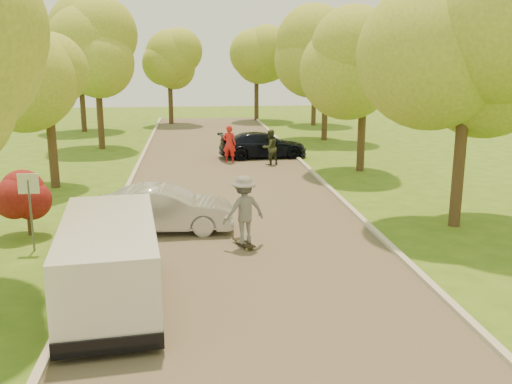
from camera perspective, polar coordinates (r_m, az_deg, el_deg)
name	(u,v)px	position (r m, az deg, el deg)	size (l,w,h in m)	color
ground	(260,301)	(12.73, 0.38, -10.86)	(100.00, 100.00, 0.00)	#386016
road	(233,207)	(20.26, -2.29, -1.54)	(8.00, 60.00, 0.01)	#4C4438
curb_left	(117,209)	(20.37, -13.73, -1.68)	(0.18, 60.00, 0.12)	#B2AD9E
curb_right	(345,203)	(20.91, 8.84, -1.06)	(0.18, 60.00, 0.12)	#B2AD9E
street_sign	(29,196)	(16.55, -21.73, -0.36)	(0.55, 0.06, 2.17)	#59595E
red_shrub	(27,199)	(18.20, -21.92, -0.70)	(1.70, 1.70, 1.95)	#382619
tree_l_midb	(51,73)	(24.15, -19.80, 11.12)	(4.30, 4.20, 6.62)	#382619
tree_l_far	(100,52)	(33.89, -15.33, 13.37)	(4.92, 4.80, 7.79)	#382619
tree_r_mida	(476,46)	(18.54, 21.15, 13.49)	(5.13, 5.00, 7.95)	#382619
tree_r_midb	(369,64)	(26.74, 11.20, 12.43)	(4.51, 4.40, 7.01)	#382619
tree_r_far	(330,46)	(36.55, 7.44, 14.27)	(5.33, 5.20, 8.34)	#382619
tree_bg_a	(82,55)	(42.17, -16.96, 12.98)	(5.12, 5.00, 7.72)	#382619
tree_bg_b	(318,52)	(44.57, 6.21, 13.76)	(5.12, 5.00, 7.95)	#382619
tree_bg_c	(172,59)	(45.54, -8.40, 13.03)	(4.92, 4.80, 7.33)	#382619
tree_bg_d	(259,55)	(47.85, 0.32, 13.54)	(5.12, 5.00, 7.72)	#382619
minivan	(110,261)	(12.64, -14.42, -6.72)	(2.47, 5.14, 1.85)	silver
silver_sedan	(164,209)	(17.57, -9.20, -1.71)	(1.48, 4.24, 1.40)	#B5B6BB
dark_sedan	(263,145)	(30.12, 0.68, 4.73)	(1.89, 4.64, 1.35)	black
longboard	(244,243)	(16.12, -1.21, -5.12)	(0.62, 1.01, 0.11)	black
skateboarder	(244,210)	(15.84, -1.22, -1.77)	(1.24, 0.71, 1.92)	slate
person_striped	(229,144)	(28.64, -2.68, 4.81)	(0.69, 0.45, 1.89)	red
person_olive	(270,148)	(28.01, 1.42, 4.47)	(0.85, 0.66, 1.74)	#2D341F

